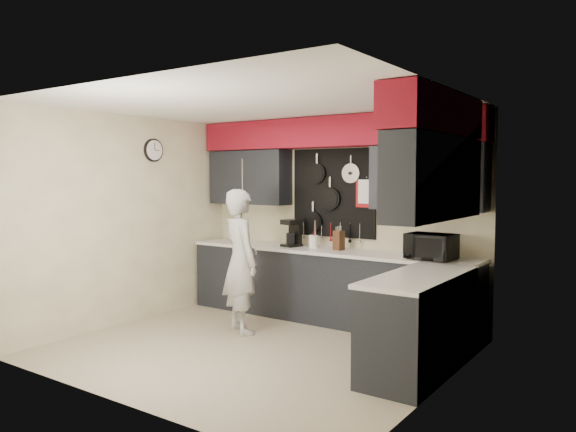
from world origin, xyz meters
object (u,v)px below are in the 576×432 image
Objects in this scene: microwave at (431,246)px; knife_block at (339,240)px; utensil_crock at (314,241)px; person at (241,261)px; coffee_maker at (293,232)px.

microwave is 1.24m from knife_block.
utensil_crock is 0.10× the size of person.
coffee_maker is at bearing -178.42° from microwave.
coffee_maker is (-0.69, -0.01, 0.06)m from knife_block.
person is at bearing -108.21° from utensil_crock.
coffee_maker is 1.06m from person.
person is at bearing -80.01° from coffee_maker.
coffee_maker is (-1.92, 0.09, 0.04)m from microwave.
microwave is 0.31× the size of person.
person reaches higher than utensil_crock.
knife_block is 0.38m from utensil_crock.
knife_block is at bearing 13.22° from coffee_maker.
coffee_maker is at bearing -168.41° from knife_block.
microwave is at bearing 5.47° from knife_block.
utensil_crock is 1.12m from person.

